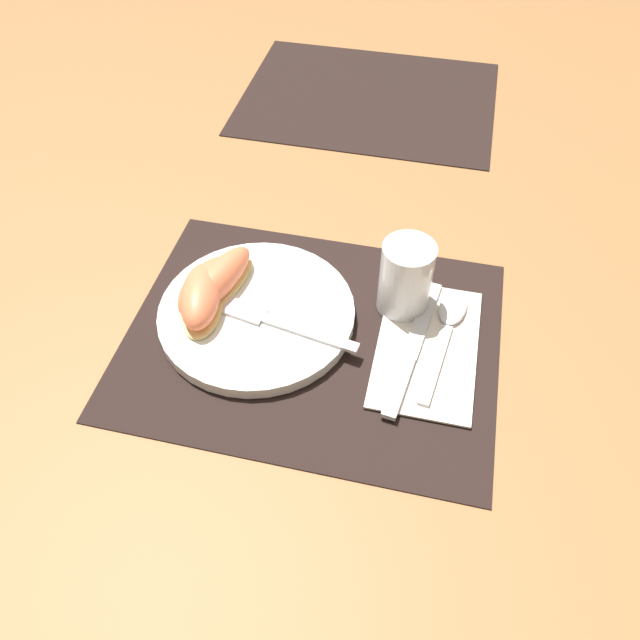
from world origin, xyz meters
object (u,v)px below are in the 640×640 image
Objects in this scene: juice_glass at (405,281)px; citrus_wedge_2 at (201,297)px; plate at (257,313)px; citrus_wedge_0 at (218,281)px; fork at (269,320)px; spoon at (449,322)px; citrus_wedge_1 at (206,288)px; knife at (412,349)px.

juice_glass is 0.25m from citrus_wedge_2.
citrus_wedge_0 is at bearing 160.52° from plate.
citrus_wedge_2 reaches higher than fork.
citrus_wedge_1 reaches higher than spoon.
knife is at bearing -126.95° from spoon.
fork is at bearing -178.75° from knife.
citrus_wedge_2 is (-0.09, 0.00, 0.02)m from fork.
juice_glass is 0.70× the size of citrus_wedge_0.
plate is at bearing -5.00° from citrus_wedge_1.
citrus_wedge_0 is at bearing 155.71° from fork.
fork is (-0.17, -0.00, 0.01)m from knife.
citrus_wedge_2 is (0.00, -0.02, 0.00)m from citrus_wedge_1.
fork is at bearing -165.54° from spoon.
spoon is 1.59× the size of citrus_wedge_2.
citrus_wedge_2 is (-0.30, -0.05, 0.03)m from spoon.
plate is 2.09× the size of citrus_wedge_2.
plate is 1.74× the size of citrus_wedge_0.
spoon is (0.06, -0.02, -0.04)m from juice_glass.
citrus_wedge_2 reaches higher than citrus_wedge_0.
spoon is at bearing 53.05° from knife.
knife is 1.10× the size of fork.
juice_glass is 0.25m from citrus_wedge_1.
citrus_wedge_1 reaches higher than plate.
citrus_wedge_2 reaches higher than knife.
citrus_wedge_0 is at bearing 50.28° from citrus_wedge_1.
knife is 1.88× the size of citrus_wedge_1.
knife is 0.26m from citrus_wedge_2.
citrus_wedge_1 is (-0.24, -0.06, -0.01)m from juice_glass.
juice_glass reaches higher than citrus_wedge_2.
juice_glass is 0.46× the size of knife.
citrus_wedge_0 is at bearing -169.38° from juice_glass.
knife is (0.02, -0.07, -0.04)m from juice_glass.
fork is at bearing -1.84° from citrus_wedge_2.
knife is 0.06m from spoon.
citrus_wedge_2 is (-0.01, -0.03, 0.00)m from citrus_wedge_0.
plate is 1.31× the size of spoon.
plate is 2.47× the size of juice_glass.
knife is 1.55× the size of citrus_wedge_0.
fork is 1.72× the size of citrus_wedge_1.
plate is at bearing 145.01° from fork.
plate is 0.20m from knife.
citrus_wedge_0 is at bearing 71.09° from citrus_wedge_2.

